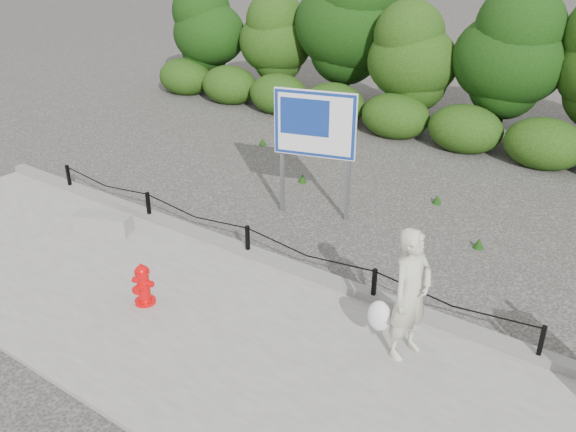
{
  "coord_description": "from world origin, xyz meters",
  "views": [
    {
      "loc": [
        6.01,
        -7.27,
        5.49
      ],
      "look_at": [
        0.73,
        0.2,
        1.0
      ],
      "focal_mm": 38.0,
      "sensor_mm": 36.0,
      "label": 1
    }
  ],
  "objects_px": {
    "pedestrian": "(409,296)",
    "concrete_block": "(103,223)",
    "fire_hydrant": "(143,285)",
    "advertising_sign": "(315,130)"
  },
  "relations": [
    {
      "from": "fire_hydrant",
      "to": "pedestrian",
      "type": "height_order",
      "value": "pedestrian"
    },
    {
      "from": "pedestrian",
      "to": "advertising_sign",
      "type": "bearing_deg",
      "value": 63.5
    },
    {
      "from": "fire_hydrant",
      "to": "concrete_block",
      "type": "xyz_separation_m",
      "value": [
        -2.46,
        1.23,
        -0.16
      ]
    },
    {
      "from": "advertising_sign",
      "to": "pedestrian",
      "type": "bearing_deg",
      "value": -57.37
    },
    {
      "from": "concrete_block",
      "to": "advertising_sign",
      "type": "distance_m",
      "value": 4.42
    },
    {
      "from": "fire_hydrant",
      "to": "advertising_sign",
      "type": "distance_m",
      "value": 4.49
    },
    {
      "from": "pedestrian",
      "to": "concrete_block",
      "type": "distance_m",
      "value": 6.32
    },
    {
      "from": "fire_hydrant",
      "to": "pedestrian",
      "type": "relative_size",
      "value": 0.37
    },
    {
      "from": "pedestrian",
      "to": "fire_hydrant",
      "type": "bearing_deg",
      "value": 122.49
    },
    {
      "from": "fire_hydrant",
      "to": "advertising_sign",
      "type": "bearing_deg",
      "value": 75.12
    }
  ]
}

